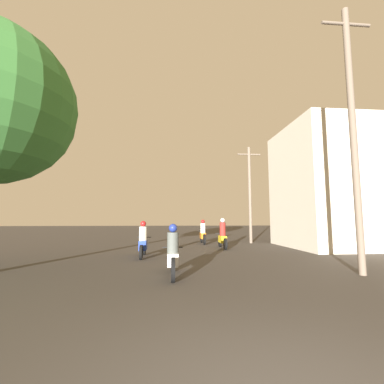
{
  "coord_description": "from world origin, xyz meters",
  "views": [
    {
      "loc": [
        -0.99,
        -1.78,
        1.59
      ],
      "look_at": [
        0.59,
        16.15,
        3.49
      ],
      "focal_mm": 24.0,
      "sensor_mm": 36.0,
      "label": 1
    }
  ],
  "objects_px": {
    "motorcycle_blue": "(143,242)",
    "utility_pole_far": "(250,192)",
    "utility_pole_near": "(353,130)",
    "motorcycle_white": "(173,255)",
    "motorcycle_orange": "(203,234)",
    "building_right_near": "(335,187)",
    "motorcycle_yellow": "(223,236)"
  },
  "relations": [
    {
      "from": "motorcycle_blue",
      "to": "utility_pole_far",
      "type": "relative_size",
      "value": 0.3
    },
    {
      "from": "utility_pole_near",
      "to": "motorcycle_white",
      "type": "bearing_deg",
      "value": 176.66
    },
    {
      "from": "motorcycle_orange",
      "to": "utility_pole_near",
      "type": "bearing_deg",
      "value": -76.02
    },
    {
      "from": "building_right_near",
      "to": "utility_pole_near",
      "type": "bearing_deg",
      "value": -120.33
    },
    {
      "from": "building_right_near",
      "to": "motorcycle_yellow",
      "type": "bearing_deg",
      "value": 179.41
    },
    {
      "from": "motorcycle_yellow",
      "to": "utility_pole_near",
      "type": "distance_m",
      "value": 8.25
    },
    {
      "from": "motorcycle_orange",
      "to": "motorcycle_yellow",
      "type": "bearing_deg",
      "value": -80.43
    },
    {
      "from": "building_right_near",
      "to": "utility_pole_far",
      "type": "xyz_separation_m",
      "value": [
        -4.1,
        2.94,
        -0.03
      ]
    },
    {
      "from": "motorcycle_yellow",
      "to": "utility_pole_far",
      "type": "relative_size",
      "value": 0.32
    },
    {
      "from": "building_right_near",
      "to": "utility_pole_far",
      "type": "height_order",
      "value": "building_right_near"
    },
    {
      "from": "building_right_near",
      "to": "utility_pole_near",
      "type": "height_order",
      "value": "utility_pole_near"
    },
    {
      "from": "motorcycle_white",
      "to": "utility_pole_far",
      "type": "distance_m",
      "value": 11.24
    },
    {
      "from": "motorcycle_orange",
      "to": "building_right_near",
      "type": "height_order",
      "value": "building_right_near"
    },
    {
      "from": "motorcycle_white",
      "to": "motorcycle_blue",
      "type": "distance_m",
      "value": 3.94
    },
    {
      "from": "utility_pole_near",
      "to": "motorcycle_yellow",
      "type": "bearing_deg",
      "value": 110.52
    },
    {
      "from": "motorcycle_white",
      "to": "motorcycle_blue",
      "type": "xyz_separation_m",
      "value": [
        -1.2,
        3.75,
        0.02
      ]
    },
    {
      "from": "motorcycle_orange",
      "to": "motorcycle_blue",
      "type": "bearing_deg",
      "value": -124.93
    },
    {
      "from": "utility_pole_near",
      "to": "utility_pole_far",
      "type": "xyz_separation_m",
      "value": [
        -0.08,
        9.81,
        -0.86
      ]
    },
    {
      "from": "motorcycle_white",
      "to": "building_right_near",
      "type": "bearing_deg",
      "value": 33.16
    },
    {
      "from": "motorcycle_orange",
      "to": "utility_pole_near",
      "type": "height_order",
      "value": "utility_pole_near"
    },
    {
      "from": "building_right_near",
      "to": "utility_pole_far",
      "type": "bearing_deg",
      "value": 144.41
    },
    {
      "from": "building_right_near",
      "to": "motorcycle_blue",
      "type": "bearing_deg",
      "value": -165.19
    },
    {
      "from": "utility_pole_near",
      "to": "utility_pole_far",
      "type": "relative_size",
      "value": 1.26
    },
    {
      "from": "motorcycle_yellow",
      "to": "utility_pole_near",
      "type": "bearing_deg",
      "value": -59.97
    },
    {
      "from": "motorcycle_blue",
      "to": "motorcycle_yellow",
      "type": "bearing_deg",
      "value": 35.72
    },
    {
      "from": "motorcycle_white",
      "to": "motorcycle_yellow",
      "type": "height_order",
      "value": "motorcycle_yellow"
    },
    {
      "from": "building_right_near",
      "to": "utility_pole_near",
      "type": "distance_m",
      "value": 8.0
    },
    {
      "from": "motorcycle_blue",
      "to": "utility_pole_far",
      "type": "distance_m",
      "value": 9.13
    },
    {
      "from": "motorcycle_yellow",
      "to": "utility_pole_near",
      "type": "height_order",
      "value": "utility_pole_near"
    },
    {
      "from": "motorcycle_yellow",
      "to": "utility_pole_near",
      "type": "xyz_separation_m",
      "value": [
        2.6,
        -6.94,
        3.64
      ]
    },
    {
      "from": "motorcycle_white",
      "to": "building_right_near",
      "type": "distance_m",
      "value": 11.82
    },
    {
      "from": "motorcycle_orange",
      "to": "utility_pole_near",
      "type": "relative_size",
      "value": 0.26
    }
  ]
}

